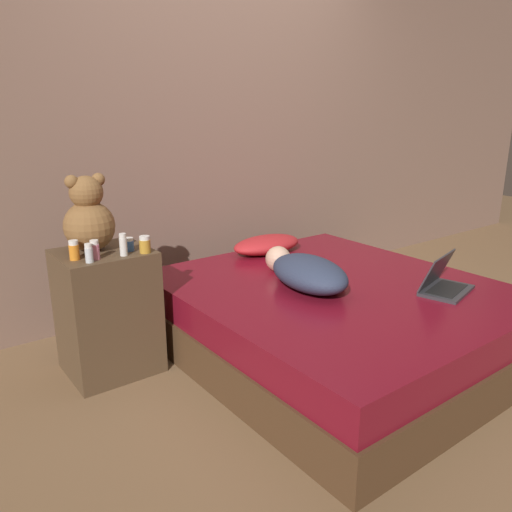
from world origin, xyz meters
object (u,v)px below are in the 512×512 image
object	(u,v)px
laptop	(443,283)
bottle_clear	(89,253)
pillow	(267,244)
bottle_amber	(145,245)
bottle_orange	(74,250)
bottle_pink	(95,250)
bottle_blue	(129,244)
teddy_bear	(89,218)
person_lying	(306,272)
bottle_white	(123,245)

from	to	relation	value
laptop	bottle_clear	distance (m)	1.80
pillow	bottle_amber	bearing A→B (deg)	-162.17
pillow	bottle_orange	bearing A→B (deg)	-169.86
bottle_clear	bottle_pink	world-z (taller)	bottle_pink
pillow	bottle_blue	size ratio (longest dim) A/B	7.61
laptop	bottle_blue	xyz separation A→B (m)	(-1.36, 0.89, 0.24)
teddy_bear	bottle_amber	size ratio (longest dim) A/B	4.50
bottle_pink	bottle_blue	bearing A→B (deg)	14.03
bottle_amber	bottle_pink	distance (m)	0.24
teddy_bear	bottle_amber	distance (m)	0.31
person_lying	teddy_bear	world-z (taller)	teddy_bear
teddy_bear	bottle_white	size ratio (longest dim) A/B	3.47
teddy_bear	bottle_clear	size ratio (longest dim) A/B	4.25
person_lying	bottle_clear	size ratio (longest dim) A/B	7.83
laptop	person_lying	bearing A→B (deg)	122.74
pillow	bottle_orange	xyz separation A→B (m)	(-1.33, -0.24, 0.24)
bottle_amber	bottle_pink	xyz separation A→B (m)	(-0.24, 0.03, 0.00)
bottle_blue	teddy_bear	bearing A→B (deg)	140.91
bottle_blue	person_lying	bearing A→B (deg)	-25.86
bottle_blue	bottle_pink	size ratio (longest dim) A/B	0.71
bottle_orange	pillow	bearing A→B (deg)	10.14
bottle_blue	bottle_orange	bearing A→B (deg)	178.34
laptop	bottle_pink	bearing A→B (deg)	136.84
person_lying	bottle_blue	distance (m)	0.94
pillow	bottle_amber	distance (m)	1.09
pillow	bottle_clear	xyz separation A→B (m)	(-1.29, -0.32, 0.24)
person_lying	bottle_white	xyz separation A→B (m)	(-0.88, 0.34, 0.22)
laptop	bottle_amber	distance (m)	1.56
bottle_blue	bottle_pink	xyz separation A→B (m)	(-0.19, -0.05, 0.01)
bottle_clear	bottle_orange	xyz separation A→B (m)	(-0.04, 0.08, 0.00)
person_lying	bottle_amber	bearing A→B (deg)	167.32
pillow	person_lying	xyz separation A→B (m)	(-0.24, -0.65, 0.03)
bottle_orange	bottle_pink	size ratio (longest dim) A/B	1.00
bottle_clear	bottle_blue	bearing A→B (deg)	18.87
person_lying	bottle_amber	distance (m)	0.87
laptop	bottle_orange	world-z (taller)	bottle_orange
bottle_white	bottle_pink	world-z (taller)	bottle_white
person_lying	bottle_blue	world-z (taller)	bottle_blue
pillow	bottle_pink	world-z (taller)	bottle_pink
bottle_white	bottle_pink	xyz separation A→B (m)	(-0.13, 0.02, -0.01)
bottle_amber	bottle_orange	xyz separation A→B (m)	(-0.31, 0.09, 0.00)
bottle_orange	laptop	bearing A→B (deg)	-29.02
person_lying	bottle_pink	size ratio (longest dim) A/B	7.50
person_lying	bottle_amber	xyz separation A→B (m)	(-0.78, 0.32, 0.21)
bottle_white	teddy_bear	bearing A→B (deg)	116.80
laptop	teddy_bear	world-z (taller)	teddy_bear
bottle_pink	bottle_amber	bearing A→B (deg)	-8.45
bottle_blue	bottle_pink	world-z (taller)	bottle_pink
bottle_white	person_lying	bearing A→B (deg)	-20.90
bottle_pink	pillow	bearing A→B (deg)	13.13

